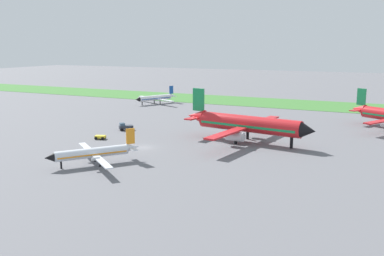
{
  "coord_description": "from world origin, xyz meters",
  "views": [
    {
      "loc": [
        48.57,
        -77.55,
        22.09
      ],
      "look_at": [
        6.61,
        10.93,
        3.0
      ],
      "focal_mm": 39.75,
      "sensor_mm": 36.0,
      "label": 1
    }
  ],
  "objects_px": {
    "airplane_taxiing_turboprop": "(156,98)",
    "pushback_tug_midfield": "(125,127)",
    "airplane_midfield_jet": "(246,124)",
    "airplane_foreground_turboprop": "(94,153)",
    "baggage_cart_near_gate": "(100,137)"
  },
  "relations": [
    {
      "from": "airplane_midfield_jet",
      "to": "airplane_foreground_turboprop",
      "type": "height_order",
      "value": "airplane_midfield_jet"
    },
    {
      "from": "baggage_cart_near_gate",
      "to": "pushback_tug_midfield",
      "type": "height_order",
      "value": "pushback_tug_midfield"
    },
    {
      "from": "airplane_foreground_turboprop",
      "to": "airplane_taxiing_turboprop",
      "type": "height_order",
      "value": "airplane_taxiing_turboprop"
    },
    {
      "from": "baggage_cart_near_gate",
      "to": "pushback_tug_midfield",
      "type": "distance_m",
      "value": 11.92
    },
    {
      "from": "airplane_taxiing_turboprop",
      "to": "pushback_tug_midfield",
      "type": "relative_size",
      "value": 5.26
    },
    {
      "from": "baggage_cart_near_gate",
      "to": "airplane_taxiing_turboprop",
      "type": "bearing_deg",
      "value": 90.79
    },
    {
      "from": "airplane_midfield_jet",
      "to": "pushback_tug_midfield",
      "type": "relative_size",
      "value": 8.67
    },
    {
      "from": "airplane_midfield_jet",
      "to": "airplane_taxiing_turboprop",
      "type": "height_order",
      "value": "airplane_midfield_jet"
    },
    {
      "from": "airplane_midfield_jet",
      "to": "baggage_cart_near_gate",
      "type": "bearing_deg",
      "value": -151.04
    },
    {
      "from": "airplane_midfield_jet",
      "to": "airplane_taxiing_turboprop",
      "type": "xyz_separation_m",
      "value": [
        -52.03,
        48.01,
        -1.87
      ]
    },
    {
      "from": "airplane_taxiing_turboprop",
      "to": "baggage_cart_near_gate",
      "type": "relative_size",
      "value": 7.21
    },
    {
      "from": "airplane_taxiing_turboprop",
      "to": "airplane_midfield_jet",
      "type": "bearing_deg",
      "value": 72.25
    },
    {
      "from": "airplane_taxiing_turboprop",
      "to": "airplane_foreground_turboprop",
      "type": "bearing_deg",
      "value": 47.24
    },
    {
      "from": "airplane_midfield_jet",
      "to": "pushback_tug_midfield",
      "type": "bearing_deg",
      "value": -171.1
    },
    {
      "from": "baggage_cart_near_gate",
      "to": "airplane_foreground_turboprop",
      "type": "bearing_deg",
      "value": -72.78
    }
  ]
}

